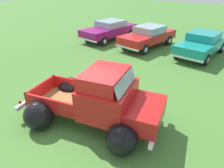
% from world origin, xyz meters
% --- Properties ---
extents(ground_plane, '(80.00, 80.00, 0.00)m').
position_xyz_m(ground_plane, '(0.00, 0.00, 0.00)').
color(ground_plane, '#477A33').
extents(vintage_pickup_truck, '(4.89, 3.42, 1.96)m').
position_xyz_m(vintage_pickup_truck, '(0.38, 0.07, 0.76)').
color(vintage_pickup_truck, black).
rests_on(vintage_pickup_truck, ground).
extents(show_car_0, '(2.60, 4.90, 1.43)m').
position_xyz_m(show_car_0, '(-5.23, 8.88, 0.79)').
color(show_car_0, black).
rests_on(show_car_0, ground).
extents(show_car_1, '(2.64, 4.77, 1.43)m').
position_xyz_m(show_car_1, '(-1.93, 8.72, 0.78)').
color(show_car_1, black).
rests_on(show_car_1, ground).
extents(show_car_2, '(2.43, 4.69, 1.43)m').
position_xyz_m(show_car_2, '(1.56, 8.87, 0.78)').
color(show_car_2, black).
rests_on(show_car_2, ground).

